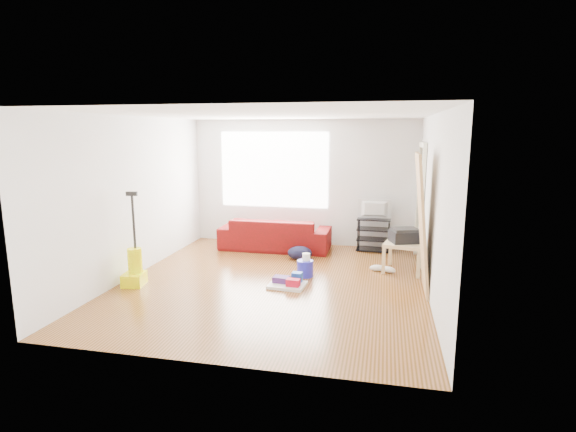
% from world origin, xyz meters
% --- Properties ---
extents(room, '(4.51, 5.01, 2.51)m').
position_xyz_m(room, '(0.07, 0.15, 1.25)').
color(room, '#50300B').
rests_on(room, ground).
extents(sofa, '(2.12, 0.83, 0.62)m').
position_xyz_m(sofa, '(-0.45, 1.95, 0.00)').
color(sofa, '#440D0B').
rests_on(sofa, ground).
extents(tv_stand, '(0.64, 0.38, 0.63)m').
position_xyz_m(tv_stand, '(1.43, 2.22, 0.32)').
color(tv_stand, black).
rests_on(tv_stand, ground).
extents(tv, '(0.62, 0.08, 0.36)m').
position_xyz_m(tv, '(1.43, 2.22, 0.81)').
color(tv, black).
rests_on(tv, tv_stand).
extents(side_table, '(0.71, 0.71, 0.49)m').
position_xyz_m(side_table, '(1.95, 1.00, 0.41)').
color(side_table, '#CBB28B').
rests_on(side_table, ground).
extents(printer, '(0.53, 0.47, 0.23)m').
position_xyz_m(printer, '(1.95, 1.00, 0.60)').
color(printer, black).
rests_on(printer, side_table).
extents(bucket, '(0.33, 0.33, 0.26)m').
position_xyz_m(bucket, '(0.42, 0.40, 0.00)').
color(bucket, '#2323B6').
rests_on(bucket, ground).
extents(toilet_paper, '(0.12, 0.12, 0.11)m').
position_xyz_m(toilet_paper, '(0.43, 0.41, 0.19)').
color(toilet_paper, white).
rests_on(toilet_paper, bucket).
extents(cleaning_tray, '(0.56, 0.46, 0.19)m').
position_xyz_m(cleaning_tray, '(0.26, -0.11, 0.06)').
color(cleaning_tray, white).
rests_on(cleaning_tray, ground).
extents(backpack, '(0.46, 0.38, 0.24)m').
position_xyz_m(backpack, '(0.16, 1.32, 0.00)').
color(backpack, black).
rests_on(backpack, ground).
extents(sneakers, '(0.45, 0.23, 0.10)m').
position_xyz_m(sneakers, '(1.62, 0.90, 0.05)').
color(sneakers, white).
rests_on(sneakers, ground).
extents(vacuum, '(0.35, 0.38, 1.40)m').
position_xyz_m(vacuum, '(-2.00, -0.53, 0.26)').
color(vacuum, '#F3F400').
rests_on(vacuum, ground).
extents(door_panel, '(0.25, 0.79, 1.97)m').
position_xyz_m(door_panel, '(2.13, 0.07, 0.00)').
color(door_panel, tan).
rests_on(door_panel, ground).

